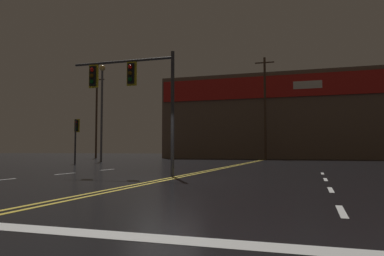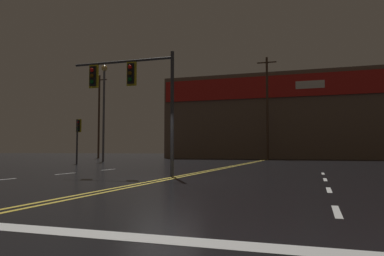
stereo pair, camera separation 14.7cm
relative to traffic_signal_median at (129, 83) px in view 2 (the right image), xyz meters
The scene contains 7 objects.
ground_plane 4.60m from the traffic_signal_median, 34.83° to the right, with size 200.00×200.00×0.00m, color black.
road_markings 5.93m from the traffic_signal_median, 44.26° to the right, with size 16.01×60.00×0.01m.
traffic_signal_median is the anchor object (origin of this frame).
traffic_signal_corner_northwest 14.33m from the traffic_signal_median, 133.11° to the left, with size 0.42×0.36×3.39m.
streetlight_near_left 20.54m from the traffic_signal_median, 124.32° to the left, with size 0.56×0.56×9.06m.
building_backdrop 36.21m from the traffic_signal_median, 86.58° to the left, with size 26.83×10.23×10.40m.
utility_pole_row 29.60m from the traffic_signal_median, 84.63° to the left, with size 45.47×0.26×12.52m.
Camera 2 is at (5.05, -12.19, 1.03)m, focal length 35.00 mm.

